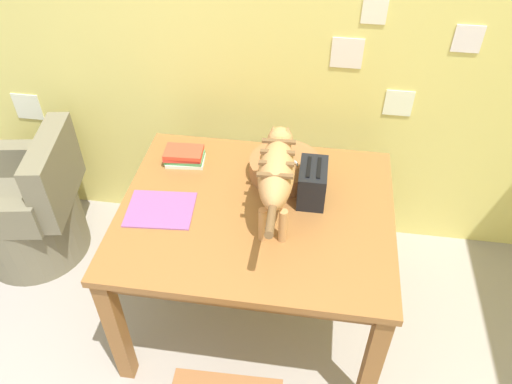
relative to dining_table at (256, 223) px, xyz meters
name	(u,v)px	position (x,y,z in m)	size (l,w,h in m)	color
wall_rear	(264,27)	(-0.07, 0.74, 0.60)	(4.48, 0.11, 2.50)	#E9DC73
dining_table	(256,223)	(0.00, 0.00, 0.00)	(1.20, 0.99, 0.74)	#925D2F
cat	(277,170)	(0.09, 0.00, 0.32)	(0.17, 0.70, 0.33)	tan
saucer_bowl	(279,175)	(0.08, 0.23, 0.10)	(0.19, 0.19, 0.03)	#B7B9B6
coffee_mug	(280,165)	(0.08, 0.23, 0.17)	(0.14, 0.09, 0.09)	white
magazine	(160,209)	(-0.41, -0.07, 0.09)	(0.29, 0.23, 0.01)	#8D4E91
book_stack	(184,156)	(-0.39, 0.28, 0.12)	(0.20, 0.14, 0.07)	silver
wicker_basket	(285,167)	(0.10, 0.25, 0.13)	(0.34, 0.34, 0.09)	#996338
toaster	(312,183)	(0.23, 0.11, 0.17)	(0.12, 0.20, 0.18)	black
wicker_armchair	(32,214)	(-1.32, 0.26, -0.38)	(0.64, 0.66, 0.78)	#716A54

